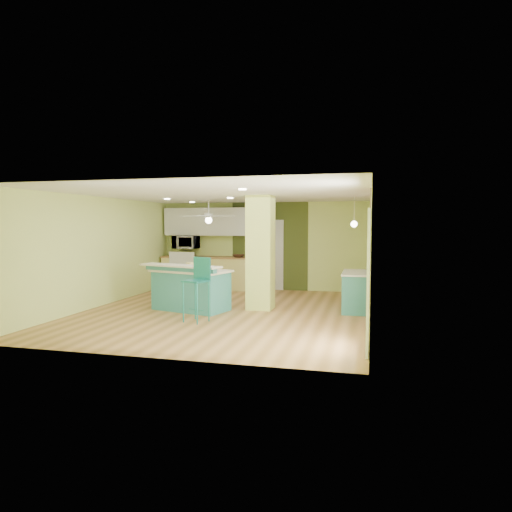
# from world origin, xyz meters

# --- Properties ---
(floor) EXTENTS (6.00, 7.00, 0.01)m
(floor) POSITION_xyz_m (0.00, 0.00, -0.01)
(floor) COLOR olive
(floor) RESTS_ON ground
(ceiling) EXTENTS (6.00, 7.00, 0.01)m
(ceiling) POSITION_xyz_m (0.00, 0.00, 2.50)
(ceiling) COLOR white
(ceiling) RESTS_ON wall_back
(wall_back) EXTENTS (6.00, 0.01, 2.50)m
(wall_back) POSITION_xyz_m (0.00, 3.50, 1.25)
(wall_back) COLOR #D2E67B
(wall_back) RESTS_ON floor
(wall_front) EXTENTS (6.00, 0.01, 2.50)m
(wall_front) POSITION_xyz_m (0.00, -3.50, 1.25)
(wall_front) COLOR #D2E67B
(wall_front) RESTS_ON floor
(wall_left) EXTENTS (0.01, 7.00, 2.50)m
(wall_left) POSITION_xyz_m (-3.00, 0.00, 1.25)
(wall_left) COLOR #D2E67B
(wall_left) RESTS_ON floor
(wall_right) EXTENTS (0.01, 7.00, 2.50)m
(wall_right) POSITION_xyz_m (3.00, 0.00, 1.25)
(wall_right) COLOR #D2E67B
(wall_right) RESTS_ON floor
(wood_panel) EXTENTS (0.02, 3.40, 2.50)m
(wood_panel) POSITION_xyz_m (2.99, 0.60, 1.25)
(wood_panel) COLOR #876A4D
(wood_panel) RESTS_ON floor
(olive_accent) EXTENTS (2.20, 0.02, 2.50)m
(olive_accent) POSITION_xyz_m (0.20, 3.49, 1.25)
(olive_accent) COLOR #424E1F
(olive_accent) RESTS_ON floor
(interior_door) EXTENTS (0.82, 0.05, 2.00)m
(interior_door) POSITION_xyz_m (0.20, 3.46, 1.00)
(interior_door) COLOR silver
(interior_door) RESTS_ON floor
(french_door) EXTENTS (0.04, 1.08, 2.10)m
(french_door) POSITION_xyz_m (2.97, -2.30, 1.05)
(french_door) COLOR white
(french_door) RESTS_ON floor
(column) EXTENTS (0.55, 0.55, 2.50)m
(column) POSITION_xyz_m (0.65, 0.50, 1.25)
(column) COLOR #CDDF67
(column) RESTS_ON floor
(kitchen_run) EXTENTS (3.25, 0.63, 0.94)m
(kitchen_run) POSITION_xyz_m (-1.30, 3.20, 0.47)
(kitchen_run) COLOR #E4D777
(kitchen_run) RESTS_ON floor
(stove) EXTENTS (0.76, 0.66, 1.08)m
(stove) POSITION_xyz_m (-2.25, 3.19, 0.46)
(stove) COLOR white
(stove) RESTS_ON floor
(upper_cabinets) EXTENTS (3.20, 0.34, 0.80)m
(upper_cabinets) POSITION_xyz_m (-1.30, 3.32, 1.95)
(upper_cabinets) COLOR silver
(upper_cabinets) RESTS_ON wall_back
(microwave) EXTENTS (0.70, 0.48, 0.39)m
(microwave) POSITION_xyz_m (-2.25, 3.20, 1.35)
(microwave) COLOR white
(microwave) RESTS_ON wall_back
(ceiling_fan) EXTENTS (1.41, 1.41, 0.61)m
(ceiling_fan) POSITION_xyz_m (-1.10, 2.00, 2.08)
(ceiling_fan) COLOR silver
(ceiling_fan) RESTS_ON ceiling
(pendant_lamp) EXTENTS (0.14, 0.14, 0.69)m
(pendant_lamp) POSITION_xyz_m (2.65, 0.75, 1.88)
(pendant_lamp) COLOR white
(pendant_lamp) RESTS_ON ceiling
(wall_decor) EXTENTS (0.03, 0.90, 0.70)m
(wall_decor) POSITION_xyz_m (2.96, 0.80, 1.55)
(wall_decor) COLOR brown
(wall_decor) RESTS_ON wood_panel
(peninsula) EXTENTS (2.00, 1.45, 1.02)m
(peninsula) POSITION_xyz_m (-0.80, -0.02, 0.47)
(peninsula) COLOR teal
(peninsula) RESTS_ON floor
(bar_stool) EXTENTS (0.52, 0.52, 1.24)m
(bar_stool) POSITION_xyz_m (-0.21, -1.05, 0.83)
(bar_stool) COLOR teal
(bar_stool) RESTS_ON floor
(side_counter) EXTENTS (0.56, 1.31, 0.84)m
(side_counter) POSITION_xyz_m (2.70, 0.82, 0.42)
(side_counter) COLOR teal
(side_counter) RESTS_ON floor
(fruit_bowl) EXTENTS (0.34, 0.34, 0.08)m
(fruit_bowl) POSITION_xyz_m (-0.62, 3.10, 0.98)
(fruit_bowl) COLOR #3B2318
(fruit_bowl) RESTS_ON kitchen_run
(canister) EXTENTS (0.17, 0.17, 0.15)m
(canister) POSITION_xyz_m (-0.86, 0.12, 0.96)
(canister) COLOR yellow
(canister) RESTS_ON peninsula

